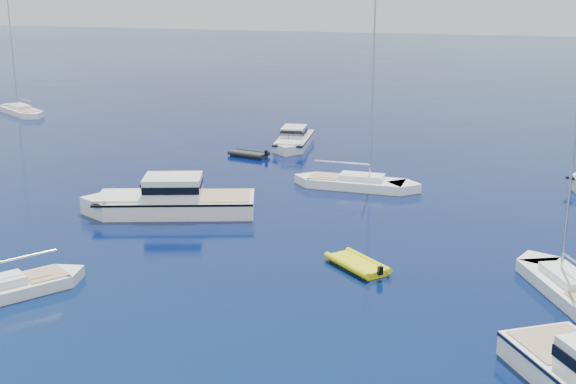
# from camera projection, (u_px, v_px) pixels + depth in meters

# --- Properties ---
(motor_cruiser_centre) EXTENTS (13.05, 7.49, 3.28)m
(motor_cruiser_centre) POSITION_uv_depth(u_px,v_px,m) (170.00, 213.00, 51.29)
(motor_cruiser_centre) COLOR silver
(motor_cruiser_centre) RESTS_ON ground
(motor_cruiser_horizon) EXTENTS (3.77, 9.35, 2.39)m
(motor_cruiser_horizon) POSITION_uv_depth(u_px,v_px,m) (294.00, 147.00, 71.40)
(motor_cruiser_horizon) COLOR silver
(motor_cruiser_horizon) RESTS_ON ground
(sailboat_fore) EXTENTS (7.06, 8.76, 13.27)m
(sailboat_fore) POSITION_uv_depth(u_px,v_px,m) (3.00, 296.00, 37.95)
(sailboat_fore) COLOR silver
(sailboat_fore) RESTS_ON ground
(sailboat_mid_r) EXTENTS (6.45, 10.01, 14.47)m
(sailboat_mid_r) POSITION_uv_depth(u_px,v_px,m) (569.00, 294.00, 38.16)
(sailboat_mid_r) COLOR white
(sailboat_mid_r) RESTS_ON ground
(sailboat_centre) EXTENTS (10.24, 2.86, 14.97)m
(sailboat_centre) POSITION_uv_depth(u_px,v_px,m) (356.00, 188.00, 57.46)
(sailboat_centre) COLOR white
(sailboat_centre) RESTS_ON ground
(sailboat_far_l) EXTENTS (9.69, 7.62, 14.58)m
(sailboat_far_l) POSITION_uv_depth(u_px,v_px,m) (22.00, 114.00, 88.33)
(sailboat_far_l) COLOR white
(sailboat_far_l) RESTS_ON ground
(tender_yellow) EXTENTS (4.43, 4.30, 0.95)m
(tender_yellow) POSITION_uv_depth(u_px,v_px,m) (357.00, 268.00, 41.65)
(tender_yellow) COLOR yellow
(tender_yellow) RESTS_ON ground
(tender_grey_near) EXTENTS (3.85, 3.11, 0.95)m
(tender_grey_near) POSITION_uv_depth(u_px,v_px,m) (563.00, 369.00, 30.87)
(tender_grey_near) COLOR black
(tender_grey_near) RESTS_ON ground
(tender_grey_far) EXTENTS (3.97, 2.76, 0.95)m
(tender_grey_far) POSITION_uv_depth(u_px,v_px,m) (249.00, 156.00, 67.53)
(tender_grey_far) COLOR black
(tender_grey_far) RESTS_ON ground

